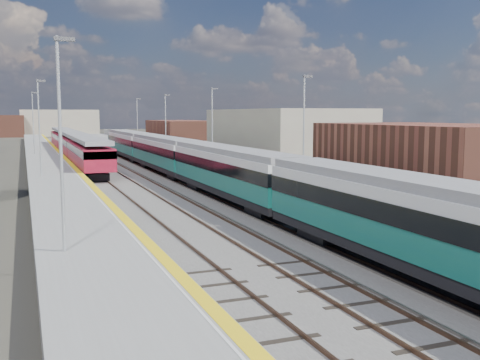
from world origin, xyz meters
TOP-DOWN VIEW (x-y plane):
  - ground at (0.00, 50.00)m, footprint 320.00×320.00m
  - ballast_bed at (-2.25, 52.50)m, footprint 10.50×155.00m
  - tracks at (-1.65, 54.18)m, footprint 8.96×160.00m
  - platform_right at (5.28, 52.49)m, footprint 4.70×155.00m
  - platform_left at (-9.05, 52.49)m, footprint 4.30×155.00m
  - green_train at (1.50, 32.18)m, footprint 2.75×76.71m
  - red_train at (-5.50, 62.81)m, footprint 2.75×55.74m
  - tree_d at (19.07, 68.93)m, footprint 4.49×4.49m

SIDE VIEW (x-z plane):
  - ground at x=0.00m, z-range 0.00..0.00m
  - ballast_bed at x=-2.25m, z-range 0.00..0.06m
  - tracks at x=-1.65m, z-range 0.02..0.19m
  - platform_left at x=-9.05m, z-range -3.74..4.78m
  - platform_right at x=5.28m, z-range -3.72..4.80m
  - red_train at x=-5.50m, z-range 0.32..3.78m
  - green_train at x=1.50m, z-range 0.62..3.65m
  - tree_d at x=19.07m, z-range 0.79..6.88m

